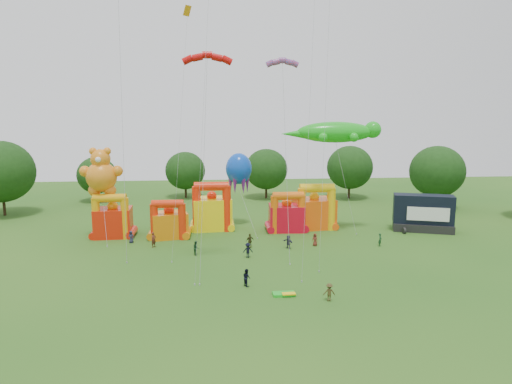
{
  "coord_description": "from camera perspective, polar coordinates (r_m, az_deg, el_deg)",
  "views": [
    {
      "loc": [
        -1.71,
        -33.58,
        16.04
      ],
      "look_at": [
        2.68,
        18.0,
        7.27
      ],
      "focal_mm": 32.0,
      "sensor_mm": 36.0,
      "label": 1
    }
  ],
  "objects": [
    {
      "name": "bouncy_castle_0",
      "position": [
        63.4,
        -17.46,
        -3.36
      ],
      "size": [
        4.92,
        4.04,
        6.0
      ],
      "color": "red",
      "rests_on": "ground"
    },
    {
      "name": "ground",
      "position": [
        37.26,
        -1.83,
        -15.89
      ],
      "size": [
        160.0,
        160.0,
        0.0
      ],
      "primitive_type": "plane",
      "color": "#215317",
      "rests_on": "ground"
    },
    {
      "name": "spectator_5",
      "position": [
        55.78,
        4.06,
        -6.23
      ],
      "size": [
        1.33,
        1.51,
        1.66
      ],
      "primitive_type": "imported",
      "rotation": [
        0.0,
        0.0,
        5.38
      ],
      "color": "#25233A",
      "rests_on": "ground"
    },
    {
      "name": "spectator_8",
      "position": [
        43.9,
        -1.19,
        -10.64
      ],
      "size": [
        0.92,
        1.01,
        1.68
      ],
      "primitive_type": "imported",
      "rotation": [
        0.0,
        0.0,
        2.01
      ],
      "color": "black",
      "rests_on": "ground"
    },
    {
      "name": "spectator_0",
      "position": [
        60.12,
        -15.36,
        -5.44
      ],
      "size": [
        0.86,
        0.67,
        1.57
      ],
      "primitive_type": "imported",
      "rotation": [
        0.0,
        0.0,
        -0.25
      ],
      "color": "#24273D",
      "rests_on": "ground"
    },
    {
      "name": "tree_ring",
      "position": [
        35.55,
        -3.78,
        -6.37
      ],
      "size": [
        119.61,
        121.67,
        12.07
      ],
      "color": "#352314",
      "rests_on": "ground"
    },
    {
      "name": "bouncy_castle_1",
      "position": [
        61.31,
        -10.8,
        -3.77
      ],
      "size": [
        5.26,
        4.57,
        5.28
      ],
      "color": "orange",
      "rests_on": "ground"
    },
    {
      "name": "folded_kite_bundle",
      "position": [
        42.09,
        3.58,
        -12.6
      ],
      "size": [
        2.04,
        1.16,
        0.31
      ],
      "color": "green",
      "rests_on": "ground"
    },
    {
      "name": "teddy_bear_kite",
      "position": [
        61.94,
        -18.64,
        0.32
      ],
      "size": [
        5.55,
        6.83,
        12.02
      ],
      "color": "orange",
      "rests_on": "ground"
    },
    {
      "name": "diamond_kites",
      "position": [
        47.21,
        0.29,
        9.64
      ],
      "size": [
        18.09,
        13.76,
        39.31
      ],
      "color": "red",
      "rests_on": "ground"
    },
    {
      "name": "bouncy_castle_3",
      "position": [
        63.78,
        3.86,
        -2.95
      ],
      "size": [
        4.96,
        4.05,
        5.73
      ],
      "color": "red",
      "rests_on": "ground"
    },
    {
      "name": "spectator_7",
      "position": [
        58.66,
        15.25,
        -5.78
      ],
      "size": [
        0.64,
        0.71,
        1.62
      ],
      "primitive_type": "imported",
      "rotation": [
        0.0,
        0.0,
        1.01
      ],
      "color": "#183E21",
      "rests_on": "ground"
    },
    {
      "name": "spectator_4",
      "position": [
        55.8,
        -0.76,
        -6.12
      ],
      "size": [
        1.15,
        0.82,
        1.81
      ],
      "primitive_type": "imported",
      "rotation": [
        0.0,
        0.0,
        3.54
      ],
      "color": "#393516",
      "rests_on": "ground"
    },
    {
      "name": "spectator_6",
      "position": [
        57.22,
        7.38,
        -5.93
      ],
      "size": [
        0.9,
        0.89,
        1.57
      ],
      "primitive_type": "imported",
      "rotation": [
        0.0,
        0.0,
        5.54
      ],
      "color": "maroon",
      "rests_on": "ground"
    },
    {
      "name": "gecko_kite",
      "position": [
        62.76,
        10.4,
        4.63
      ],
      "size": [
        13.72,
        4.54,
        15.29
      ],
      "color": "#19B41A",
      "rests_on": "ground"
    },
    {
      "name": "octopus_kite",
      "position": [
        64.4,
        -1.54,
        -0.25
      ],
      "size": [
        4.01,
        9.8,
        10.71
      ],
      "color": "#0C43C1",
      "rests_on": "ground"
    },
    {
      "name": "stage_trailer",
      "position": [
        67.75,
        20.17,
        -2.53
      ],
      "size": [
        8.51,
        5.35,
        5.14
      ],
      "color": "black",
      "rests_on": "ground"
    },
    {
      "name": "bouncy_castle_2",
      "position": [
        64.67,
        -5.53,
        -2.38
      ],
      "size": [
        5.7,
        4.74,
        6.99
      ],
      "color": "yellow",
      "rests_on": "ground"
    },
    {
      "name": "spectator_2",
      "position": [
        53.7,
        -7.49,
        -6.93
      ],
      "size": [
        0.66,
        0.83,
        1.64
      ],
      "primitive_type": "imported",
      "rotation": [
        0.0,
        0.0,
        1.62
      ],
      "color": "#16381E",
      "rests_on": "ground"
    },
    {
      "name": "bouncy_castle_4",
      "position": [
        65.7,
        7.31,
        -2.35
      ],
      "size": [
        5.98,
        5.09,
        6.63
      ],
      "color": "#F6550D",
      "rests_on": "ground"
    },
    {
      "name": "spectator_9",
      "position": [
        41.11,
        9.14,
        -12.26
      ],
      "size": [
        1.08,
        0.66,
        1.61
      ],
      "primitive_type": "imported",
      "rotation": [
        0.0,
        0.0,
        3.08
      ],
      "color": "#42381A",
      "rests_on": "ground"
    },
    {
      "name": "spectator_3",
      "position": [
        52.14,
        -1.03,
        -7.3
      ],
      "size": [
        1.14,
        0.68,
        1.74
      ],
      "primitive_type": "imported",
      "rotation": [
        0.0,
        0.0,
        3.17
      ],
      "color": "black",
      "rests_on": "ground"
    },
    {
      "name": "spectator_1",
      "position": [
        57.48,
        -12.68,
        -5.85
      ],
      "size": [
        0.79,
        0.82,
        1.89
      ],
      "primitive_type": "imported",
      "rotation": [
        0.0,
        0.0,
        0.9
      ],
      "color": "#542318",
      "rests_on": "ground"
    },
    {
      "name": "parafoil_kites",
      "position": [
        48.77,
        -8.35,
        6.2
      ],
      "size": [
        22.24,
        14.1,
        31.48
      ],
      "color": "#C10A09",
      "rests_on": "ground"
    }
  ]
}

